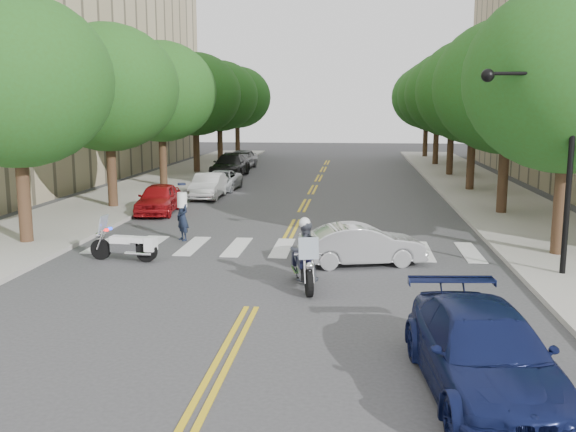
# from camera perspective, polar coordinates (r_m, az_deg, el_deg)

# --- Properties ---
(ground) EXTENTS (140.00, 140.00, 0.00)m
(ground) POSITION_cam_1_polar(r_m,az_deg,el_deg) (15.48, -3.26, -8.10)
(ground) COLOR #38383A
(ground) RESTS_ON ground
(sidewalk_left) EXTENTS (5.00, 60.00, 0.15)m
(sidewalk_left) POSITION_cam_1_polar(r_m,az_deg,el_deg) (38.71, -11.96, 2.61)
(sidewalk_left) COLOR #9E9991
(sidewalk_left) RESTS_ON ground
(sidewalk_right) EXTENTS (5.00, 60.00, 0.15)m
(sidewalk_right) POSITION_cam_1_polar(r_m,az_deg,el_deg) (37.51, 16.87, 2.18)
(sidewalk_right) COLOR #9E9991
(sidewalk_right) RESTS_ON ground
(tree_l_0) EXTENTS (6.40, 6.40, 8.45)m
(tree_l_0) POSITION_cam_1_polar(r_m,az_deg,el_deg) (23.41, -23.04, 10.98)
(tree_l_0) COLOR #382316
(tree_l_0) RESTS_ON ground
(tree_l_1) EXTENTS (6.40, 6.40, 8.45)m
(tree_l_1) POSITION_cam_1_polar(r_m,az_deg,el_deg) (30.67, -15.72, 10.91)
(tree_l_1) COLOR #382316
(tree_l_1) RESTS_ON ground
(tree_l_2) EXTENTS (6.40, 6.40, 8.45)m
(tree_l_2) POSITION_cam_1_polar(r_m,az_deg,el_deg) (38.22, -11.24, 10.78)
(tree_l_2) COLOR #382316
(tree_l_2) RESTS_ON ground
(tree_l_3) EXTENTS (6.40, 6.40, 8.45)m
(tree_l_3) POSITION_cam_1_polar(r_m,az_deg,el_deg) (45.93, -8.26, 10.66)
(tree_l_3) COLOR #382316
(tree_l_3) RESTS_ON ground
(tree_l_4) EXTENTS (6.40, 6.40, 8.45)m
(tree_l_4) POSITION_cam_1_polar(r_m,az_deg,el_deg) (53.72, -6.13, 10.55)
(tree_l_4) COLOR #382316
(tree_l_4) RESTS_ON ground
(tree_l_5) EXTENTS (6.40, 6.40, 8.45)m
(tree_l_5) POSITION_cam_1_polar(r_m,az_deg,el_deg) (61.57, -4.55, 10.47)
(tree_l_5) COLOR #382316
(tree_l_5) RESTS_ON ground
(tree_r_0) EXTENTS (6.40, 6.40, 8.45)m
(tree_r_0) POSITION_cam_1_polar(r_m,az_deg,el_deg) (21.52, 23.76, 11.11)
(tree_r_0) COLOR #382316
(tree_r_0) RESTS_ON ground
(tree_r_1) EXTENTS (6.40, 6.40, 8.45)m
(tree_r_1) POSITION_cam_1_polar(r_m,az_deg,el_deg) (29.25, 18.98, 10.82)
(tree_r_1) COLOR #382316
(tree_r_1) RESTS_ON ground
(tree_r_2) EXTENTS (6.40, 6.40, 8.45)m
(tree_r_2) POSITION_cam_1_polar(r_m,az_deg,el_deg) (37.10, 16.22, 10.62)
(tree_r_2) COLOR #382316
(tree_r_2) RESTS_ON ground
(tree_r_3) EXTENTS (6.40, 6.40, 8.45)m
(tree_r_3) POSITION_cam_1_polar(r_m,az_deg,el_deg) (45.00, 14.42, 10.48)
(tree_r_3) COLOR #382316
(tree_r_3) RESTS_ON ground
(tree_r_4) EXTENTS (6.40, 6.40, 8.45)m
(tree_r_4) POSITION_cam_1_polar(r_m,az_deg,el_deg) (52.93, 13.17, 10.37)
(tree_r_4) COLOR #382316
(tree_r_4) RESTS_ON ground
(tree_r_5) EXTENTS (6.40, 6.40, 8.45)m
(tree_r_5) POSITION_cam_1_polar(r_m,az_deg,el_deg) (60.88, 12.24, 10.29)
(tree_r_5) COLOR #382316
(tree_r_5) RESTS_ON ground
(traffic_signal_pole) EXTENTS (2.82, 0.42, 6.00)m
(traffic_signal_pole) POSITION_cam_1_polar(r_m,az_deg,el_deg) (18.83, 22.52, 5.91)
(traffic_signal_pole) COLOR black
(traffic_signal_pole) RESTS_ON ground
(motorcycle_police) EXTENTS (0.89, 2.29, 1.88)m
(motorcycle_police) POSITION_cam_1_polar(r_m,az_deg,el_deg) (16.95, 1.46, -3.57)
(motorcycle_police) COLOR black
(motorcycle_police) RESTS_ON ground
(motorcycle_parked) EXTENTS (2.19, 0.63, 1.41)m
(motorcycle_parked) POSITION_cam_1_polar(r_m,az_deg,el_deg) (20.41, -13.93, -2.56)
(motorcycle_parked) COLOR black
(motorcycle_parked) RESTS_ON ground
(officer_standing) EXTENTS (0.70, 0.72, 1.66)m
(officer_standing) POSITION_cam_1_polar(r_m,az_deg,el_deg) (23.10, -9.35, -0.13)
(officer_standing) COLOR black
(officer_standing) RESTS_ON ground
(convertible) EXTENTS (3.96, 2.21, 1.24)m
(convertible) POSITION_cam_1_polar(r_m,az_deg,el_deg) (19.48, 6.59, -2.54)
(convertible) COLOR silver
(convertible) RESTS_ON ground
(sedan_blue) EXTENTS (2.49, 5.13, 1.44)m
(sedan_blue) POSITION_cam_1_polar(r_m,az_deg,el_deg) (11.26, 17.04, -11.60)
(sedan_blue) COLOR #111947
(sedan_blue) RESTS_ON ground
(parked_car_a) EXTENTS (1.91, 4.05, 1.34)m
(parked_car_a) POSITION_cam_1_polar(r_m,az_deg,el_deg) (29.16, -11.43, 1.53)
(parked_car_a) COLOR #A91217
(parked_car_a) RESTS_ON ground
(parked_car_b) EXTENTS (1.45, 3.95, 1.29)m
(parked_car_b) POSITION_cam_1_polar(r_m,az_deg,el_deg) (33.66, -7.10, 2.68)
(parked_car_b) COLOR #BABABA
(parked_car_b) RESTS_ON ground
(parked_car_c) EXTENTS (1.98, 4.09, 1.12)m
(parked_car_c) POSITION_cam_1_polar(r_m,az_deg,el_deg) (36.76, -5.98, 3.16)
(parked_car_c) COLOR #ADB1B5
(parked_car_c) RESTS_ON ground
(parked_car_d) EXTENTS (2.13, 5.20, 1.51)m
(parked_car_d) POSITION_cam_1_polar(r_m,az_deg,el_deg) (44.05, -5.15, 4.51)
(parked_car_d) COLOR black
(parked_car_d) RESTS_ON ground
(parked_car_e) EXTENTS (2.20, 4.55, 1.50)m
(parked_car_e) POSITION_cam_1_polar(r_m,az_deg,el_deg) (49.47, -4.16, 5.09)
(parked_car_e) COLOR gray
(parked_car_e) RESTS_ON ground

